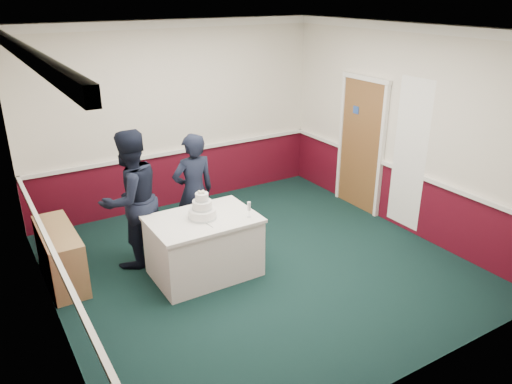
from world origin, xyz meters
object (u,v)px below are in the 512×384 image
wedding_cake (202,210)px  cake_knife (208,224)px  champagne_flute (249,207)px  cake_table (204,246)px  sideboard (61,255)px  person_woman (194,192)px  person_man (131,199)px

wedding_cake → cake_knife: (-0.03, -0.20, -0.11)m
wedding_cake → champagne_flute: size_ratio=1.78×
cake_table → wedding_cake: (0.00, 0.00, 0.50)m
sideboard → cake_table: bearing=-26.3°
cake_table → person_woman: (0.23, 0.74, 0.43)m
sideboard → person_woman: (1.81, -0.04, 0.48)m
person_man → cake_table: bearing=112.0°
wedding_cake → person_woman: person_woman is taller
cake_knife → person_man: bearing=116.1°
cake_table → wedding_cake: 0.50m
cake_knife → person_man: (-0.62, 0.94, 0.12)m
wedding_cake → person_man: bearing=131.4°
champagne_flute → person_woman: size_ratio=0.12×
cake_table → champagne_flute: 0.78m
cake_knife → champagne_flute: bearing=-16.0°
champagne_flute → person_man: (-1.15, 1.02, -0.01)m
person_woman → cake_knife: bearing=74.1°
wedding_cake → sideboard: bearing=153.7°
cake_table → person_man: bearing=131.4°
sideboard → person_man: person_man is taller
sideboard → cake_knife: cake_knife is taller
sideboard → cake_knife: 1.90m
cake_table → sideboard: bearing=153.7°
wedding_cake → person_man: size_ratio=0.20×
sideboard → cake_table: size_ratio=0.91×
wedding_cake → person_woman: 0.78m
cake_knife → champagne_flute: size_ratio=1.07×
person_man → champagne_flute: bearing=119.1°
person_man → person_woman: person_man is taller
champagne_flute → person_woman: 1.06m
sideboard → person_man: (0.94, -0.04, 0.56)m
champagne_flute → person_man: bearing=138.5°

